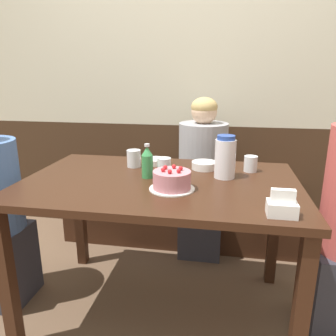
{
  "coord_description": "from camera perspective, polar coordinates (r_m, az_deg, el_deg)",
  "views": [
    {
      "loc": [
        0.31,
        -1.54,
        1.29
      ],
      "look_at": [
        0.03,
        0.05,
        0.83
      ],
      "focal_mm": 35.0,
      "sensor_mm": 36.0,
      "label": 1
    }
  ],
  "objects": [
    {
      "name": "ground_plane",
      "position": [
        2.03,
        -1.25,
        -23.41
      ],
      "size": [
        12.0,
        12.0,
        0.0
      ],
      "primitive_type": "plane",
      "color": "brown"
    },
    {
      "name": "back_wall",
      "position": [
        2.6,
        3.2,
        15.17
      ],
      "size": [
        4.8,
        0.04,
        2.5
      ],
      "color": "#3D2819",
      "rests_on": "ground_plane"
    },
    {
      "name": "bench_seat",
      "position": [
        2.61,
        2.27,
        -7.94
      ],
      "size": [
        1.82,
        0.38,
        0.45
      ],
      "color": "#381E11",
      "rests_on": "ground_plane"
    },
    {
      "name": "dining_table",
      "position": [
        1.68,
        -1.39,
        -5.2
      ],
      "size": [
        1.38,
        0.88,
        0.78
      ],
      "color": "#381E11",
      "rests_on": "ground_plane"
    },
    {
      "name": "birthday_cake",
      "position": [
        1.5,
        0.68,
        -2.16
      ],
      "size": [
        0.21,
        0.21,
        0.11
      ],
      "color": "white",
      "rests_on": "dining_table"
    },
    {
      "name": "water_pitcher",
      "position": [
        1.68,
        9.92,
        1.85
      ],
      "size": [
        0.11,
        0.11,
        0.22
      ],
      "color": "white",
      "rests_on": "dining_table"
    },
    {
      "name": "soju_bottle",
      "position": [
        1.67,
        -3.63,
        1.07
      ],
      "size": [
        0.06,
        0.06,
        0.18
      ],
      "color": "#388E4C",
      "rests_on": "dining_table"
    },
    {
      "name": "napkin_holder",
      "position": [
        1.3,
        19.24,
        -6.3
      ],
      "size": [
        0.11,
        0.08,
        0.11
      ],
      "color": "white",
      "rests_on": "dining_table"
    },
    {
      "name": "bowl_soup_white",
      "position": [
        1.84,
        6.33,
        0.48
      ],
      "size": [
        0.14,
        0.14,
        0.04
      ],
      "color": "white",
      "rests_on": "dining_table"
    },
    {
      "name": "bowl_rice_small",
      "position": [
        1.94,
        -2.26,
        1.2
      ],
      "size": [
        0.13,
        0.13,
        0.03
      ],
      "color": "white",
      "rests_on": "dining_table"
    },
    {
      "name": "glass_water_tall",
      "position": [
        1.68,
        -0.69,
        0.08
      ],
      "size": [
        0.07,
        0.07,
        0.1
      ],
      "color": "silver",
      "rests_on": "dining_table"
    },
    {
      "name": "glass_tumbler_short",
      "position": [
        1.84,
        14.19,
        0.72
      ],
      "size": [
        0.07,
        0.07,
        0.09
      ],
      "color": "silver",
      "rests_on": "dining_table"
    },
    {
      "name": "glass_shot_small",
      "position": [
        1.88,
        -5.97,
        1.68
      ],
      "size": [
        0.08,
        0.08,
        0.1
      ],
      "color": "silver",
      "rests_on": "dining_table"
    },
    {
      "name": "person_pale_blue_shirt",
      "position": [
        2.36,
        5.95,
        -2.47
      ],
      "size": [
        0.34,
        0.34,
        1.14
      ],
      "rotation": [
        0.0,
        0.0,
        -1.57
      ],
      "color": "#33333D",
      "rests_on": "ground_plane"
    }
  ]
}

